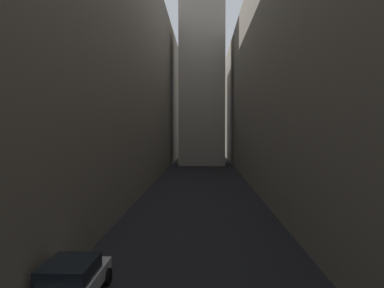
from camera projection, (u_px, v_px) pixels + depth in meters
name	position (u px, v px, depth m)	size (l,w,h in m)	color
ground_plane	(200.00, 193.00, 36.55)	(264.00, 264.00, 0.00)	black
building_block_left	(86.00, 68.00, 38.48)	(12.90, 108.00, 25.30)	#756B5B
building_block_right	(308.00, 77.00, 37.79)	(11.04, 108.00, 23.21)	gray
parked_car_left_far	(71.00, 280.00, 13.18)	(2.06, 4.15, 1.50)	silver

